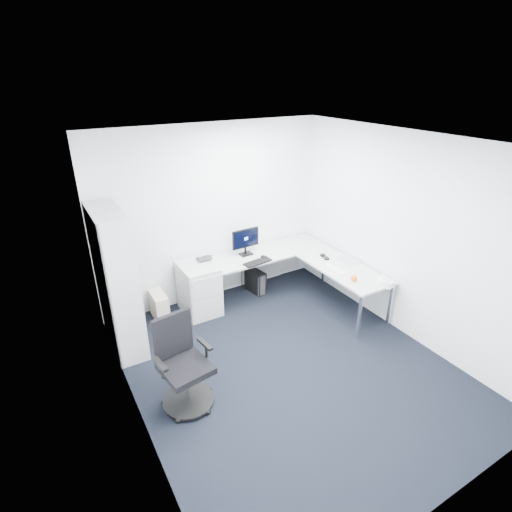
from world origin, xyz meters
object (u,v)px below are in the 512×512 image
l_desk (267,283)px  monitor (246,242)px  task_chair (185,366)px  bookshelf (117,282)px  laptop (351,254)px

l_desk → monitor: bearing=108.7°
task_chair → monitor: bearing=37.6°
task_chair → monitor: (1.71, 1.77, 0.41)m
bookshelf → task_chair: (0.33, -1.41, -0.42)m
bookshelf → monitor: bearing=10.0°
bookshelf → l_desk: bearing=-1.3°
bookshelf → monitor: bookshelf is taller
l_desk → task_chair: task_chair is taller
bookshelf → laptop: size_ratio=6.24×
laptop → bookshelf: bearing=165.8°
task_chair → laptop: task_chair is taller
monitor → laptop: size_ratio=1.51×
bookshelf → task_chair: bearing=-77.0°
l_desk → bookshelf: bearing=178.7°
monitor → laptop: monitor is taller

